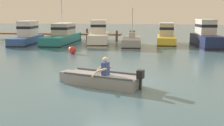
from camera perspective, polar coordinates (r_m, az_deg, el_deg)
name	(u,v)px	position (r m, az deg, el deg)	size (l,w,h in m)	color
ground_plane	(111,80)	(11.62, -0.26, -3.79)	(120.00, 120.00, 0.00)	slate
wooden_dock	(55,34)	(30.10, -12.30, 6.21)	(14.88, 1.64, 1.32)	brown
rowboat_with_person	(101,79)	(10.88, -2.46, -3.45)	(3.66, 2.23, 1.19)	gray
moored_boat_blue	(27,36)	(26.16, -17.90, 5.60)	(2.08, 5.49, 2.19)	#2D519E
moored_boat_teal	(63,36)	(25.56, -10.64, 5.69)	(1.98, 6.71, 4.31)	#1E727A
moored_boat_white	(99,35)	(24.94, -2.91, 5.99)	(2.47, 5.13, 2.28)	white
moored_boat_grey	(132,42)	(23.44, 4.34, 4.53)	(1.69, 4.70, 3.36)	gray
moored_boat_yellow	(166,36)	(25.47, 11.65, 5.64)	(1.80, 4.75, 2.02)	gold
moored_boat_navy	(206,37)	(23.99, 19.71, 5.29)	(2.20, 4.63, 2.39)	#19234C
mooring_buoy	(72,50)	(19.39, -8.58, 2.82)	(0.56, 0.56, 0.56)	red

